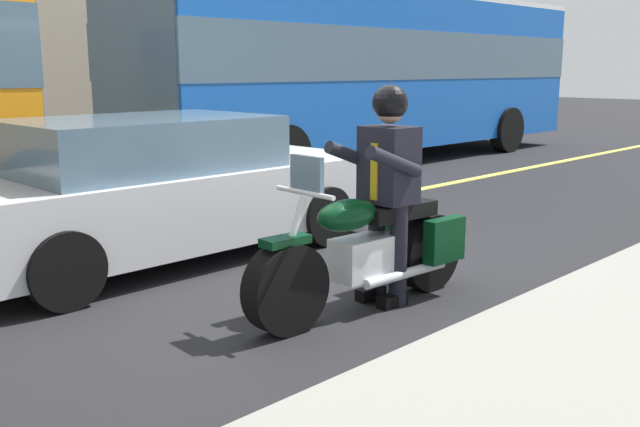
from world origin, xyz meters
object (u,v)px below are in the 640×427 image
(bus_far, at_px, (374,67))
(car_silver, at_px, (157,189))
(motorcycle_main, at_px, (370,252))
(rider_main, at_px, (387,176))

(bus_far, distance_m, car_silver, 8.18)
(motorcycle_main, relative_size, rider_main, 1.27)
(rider_main, distance_m, car_silver, 2.59)
(motorcycle_main, bearing_deg, bus_far, -139.54)
(rider_main, bearing_deg, car_silver, -78.44)
(rider_main, distance_m, bus_far, 9.09)
(motorcycle_main, height_order, bus_far, bus_far)
(rider_main, xyz_separation_m, bus_far, (-6.81, -5.97, 0.84))
(rider_main, height_order, car_silver, rider_main)
(bus_far, bearing_deg, motorcycle_main, 40.46)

